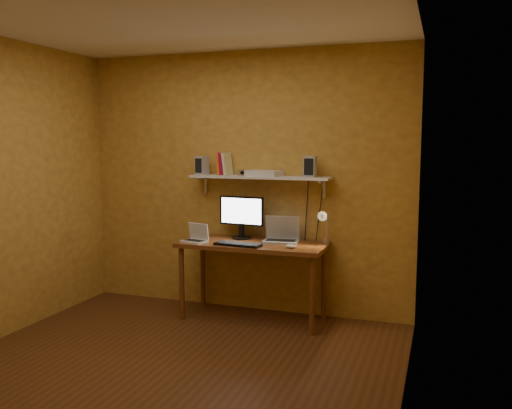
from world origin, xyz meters
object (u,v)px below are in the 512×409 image
at_px(monitor, 241,215).
at_px(laptop, 282,235).
at_px(desk, 253,251).
at_px(speaker_left, 202,165).
at_px(mouse, 291,246).
at_px(speaker_right, 310,167).
at_px(shelf_camera, 242,173).
at_px(netbook, 196,237).
at_px(desk_lamp, 324,222).
at_px(keyboard, 238,244).
at_px(router, 264,173).
at_px(wall_shelf, 260,178).

distance_m(monitor, laptop, 0.46).
relative_size(desk, speaker_left, 7.59).
xyz_separation_m(mouse, speaker_right, (0.09, 0.33, 0.71)).
distance_m(speaker_right, shelf_camera, 0.67).
distance_m(netbook, mouse, 0.94).
height_order(netbook, shelf_camera, shelf_camera).
distance_m(netbook, desk_lamp, 1.23).
xyz_separation_m(mouse, speaker_left, (-1.03, 0.34, 0.70)).
xyz_separation_m(desk, keyboard, (-0.08, -0.18, 0.10)).
bearing_deg(monitor, speaker_right, 5.63).
bearing_deg(mouse, laptop, 132.91).
xyz_separation_m(shelf_camera, router, (0.20, 0.07, -0.00)).
bearing_deg(wall_shelf, shelf_camera, -158.42).
bearing_deg(desk_lamp, desk, -169.19).
bearing_deg(desk_lamp, monitor, 176.81).
xyz_separation_m(monitor, router, (0.23, 0.03, 0.42)).
bearing_deg(wall_shelf, desk_lamp, -5.88).
xyz_separation_m(desk, speaker_left, (-0.61, 0.19, 0.80)).
distance_m(speaker_left, router, 0.66).
distance_m(wall_shelf, desk_lamp, 0.77).
bearing_deg(router, speaker_right, -2.09).
distance_m(wall_shelf, shelf_camera, 0.17).
xyz_separation_m(desk_lamp, router, (-0.61, 0.07, 0.44)).
relative_size(laptop, mouse, 3.50).
xyz_separation_m(desk, wall_shelf, (-0.00, 0.19, 0.69)).
distance_m(keyboard, mouse, 0.50).
relative_size(speaker_left, router, 0.57).
bearing_deg(desk, laptop, 28.93).
distance_m(desk_lamp, speaker_left, 1.37).
bearing_deg(keyboard, router, 77.27).
relative_size(wall_shelf, netbook, 5.28).
relative_size(netbook, shelf_camera, 2.43).
distance_m(wall_shelf, netbook, 0.84).
distance_m(mouse, desk_lamp, 0.41).
relative_size(mouse, speaker_left, 0.54).
bearing_deg(shelf_camera, desk_lamp, -0.47).
bearing_deg(speaker_right, router, 179.06).
height_order(laptop, keyboard, laptop).
bearing_deg(mouse, wall_shelf, 152.16).
xyz_separation_m(monitor, speaker_right, (0.69, 0.01, 0.49)).
xyz_separation_m(wall_shelf, mouse, (0.42, -0.34, -0.59)).
relative_size(netbook, router, 0.81).
distance_m(monitor, mouse, 0.71).
xyz_separation_m(laptop, router, (-0.20, 0.06, 0.59)).
bearing_deg(keyboard, shelf_camera, 108.70).
bearing_deg(laptop, wall_shelf, 160.79).
relative_size(shelf_camera, router, 0.34).
bearing_deg(netbook, monitor, 58.68).
distance_m(desk, laptop, 0.32).
xyz_separation_m(laptop, speaker_right, (0.26, 0.05, 0.66)).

